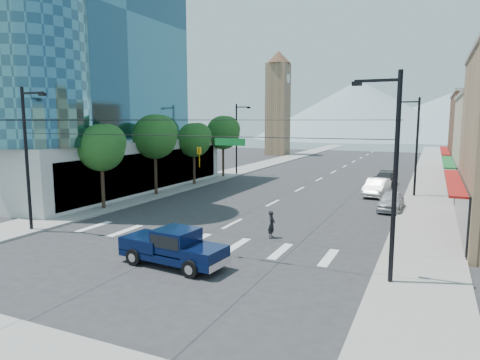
{
  "coord_description": "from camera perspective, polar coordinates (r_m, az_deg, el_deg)",
  "views": [
    {
      "loc": [
        12.17,
        -19.6,
        7.0
      ],
      "look_at": [
        0.44,
        6.28,
        3.0
      ],
      "focal_mm": 32.0,
      "sensor_mm": 36.0,
      "label": 1
    }
  ],
  "objects": [
    {
      "name": "signal_rig",
      "position": [
        22.24,
        -8.36,
        1.85
      ],
      "size": [
        21.8,
        0.2,
        9.0
      ],
      "color": "black",
      "rests_on": "ground"
    },
    {
      "name": "mountain_left",
      "position": [
        171.81,
        15.46,
        9.07
      ],
      "size": [
        80.0,
        80.0,
        22.0
      ],
      "primitive_type": "cone",
      "color": "gray",
      "rests_on": "ground"
    },
    {
      "name": "pickup_truck",
      "position": [
        21.1,
        -8.94,
        -8.72
      ],
      "size": [
        5.61,
        2.54,
        1.84
      ],
      "rotation": [
        0.0,
        0.0,
        -0.1
      ],
      "color": "#071338",
      "rests_on": "ground"
    },
    {
      "name": "tree_midfar",
      "position": [
        46.04,
        -6.0,
        5.47
      ],
      "size": [
        3.65,
        3.64,
        6.71
      ],
      "color": "black",
      "rests_on": "ground"
    },
    {
      "name": "tree_midnear",
      "position": [
        40.14,
        -11.08,
        5.86
      ],
      "size": [
        4.09,
        4.09,
        7.52
      ],
      "color": "black",
      "rests_on": "ground"
    },
    {
      "name": "tree_far",
      "position": [
        52.18,
        -2.1,
        6.47
      ],
      "size": [
        4.09,
        4.09,
        7.52
      ],
      "color": "black",
      "rests_on": "ground"
    },
    {
      "name": "clock_tower",
      "position": [
        86.56,
        5.09,
        10.4
      ],
      "size": [
        4.8,
        4.8,
        20.4
      ],
      "color": "#8C6B4C",
      "rests_on": "ground"
    },
    {
      "name": "tree_near",
      "position": [
        34.7,
        -17.78,
        4.32
      ],
      "size": [
        3.65,
        3.64,
        6.71
      ],
      "color": "black",
      "rests_on": "ground"
    },
    {
      "name": "parked_car_near",
      "position": [
        35.26,
        19.49,
        -2.68
      ],
      "size": [
        1.85,
        4.38,
        1.48
      ],
      "primitive_type": "imported",
      "rotation": [
        0.0,
        0.0,
        -0.02
      ],
      "color": "silver",
      "rests_on": "ground"
    },
    {
      "name": "parked_car_far",
      "position": [
        48.16,
        18.71,
        0.11
      ],
      "size": [
        2.39,
        5.17,
        1.46
      ],
      "primitive_type": "imported",
      "rotation": [
        0.0,
        0.0,
        -0.07
      ],
      "color": "#2C2C2F",
      "rests_on": "ground"
    },
    {
      "name": "office_tower",
      "position": [
        51.49,
        -25.32,
        15.59
      ],
      "size": [
        29.5,
        27.0,
        30.0
      ],
      "color": "#B7B7B2",
      "rests_on": "ground"
    },
    {
      "name": "sidewalk_left",
      "position": [
        64.68,
        2.28,
        1.86
      ],
      "size": [
        4.0,
        120.0,
        0.15
      ],
      "primitive_type": "cube",
      "color": "gray",
      "rests_on": "ground"
    },
    {
      "name": "lamp_pole_ne",
      "position": [
        41.68,
        22.35,
        4.58
      ],
      "size": [
        2.0,
        0.25,
        9.0
      ],
      "color": "black",
      "rests_on": "ground"
    },
    {
      "name": "sidewalk_right",
      "position": [
        60.0,
        24.04,
        0.69
      ],
      "size": [
        4.0,
        120.0,
        0.15
      ],
      "primitive_type": "cube",
      "color": "gray",
      "rests_on": "ground"
    },
    {
      "name": "parked_car_mid",
      "position": [
        41.57,
        17.79,
        -0.92
      ],
      "size": [
        2.12,
        5.1,
        1.64
      ],
      "primitive_type": "imported",
      "rotation": [
        0.0,
        0.0,
        -0.08
      ],
      "color": "silver",
      "rests_on": "ground"
    },
    {
      "name": "ground",
      "position": [
        24.11,
        -7.23,
        -8.93
      ],
      "size": [
        160.0,
        160.0,
        0.0
      ],
      "primitive_type": "plane",
      "color": "#28282B",
      "rests_on": "ground"
    },
    {
      "name": "lamp_pole_nw",
      "position": [
        54.64,
        -0.35,
        5.86
      ],
      "size": [
        2.0,
        0.25,
        9.0
      ],
      "color": "black",
      "rests_on": "ground"
    },
    {
      "name": "pedestrian",
      "position": [
        25.67,
        4.24,
        -5.93
      ],
      "size": [
        0.41,
        0.61,
        1.65
      ],
      "primitive_type": "imported",
      "rotation": [
        0.0,
        0.0,
        1.59
      ],
      "color": "black",
      "rests_on": "ground"
    },
    {
      "name": "mountain_right",
      "position": [
        179.78,
        27.13,
        7.78
      ],
      "size": [
        90.0,
        90.0,
        18.0
      ],
      "primitive_type": "cone",
      "color": "gray",
      "rests_on": "ground"
    }
  ]
}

